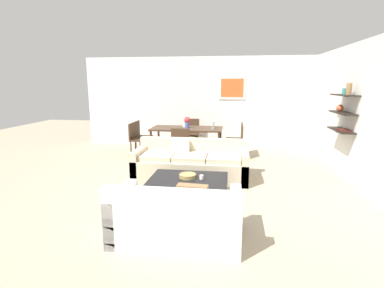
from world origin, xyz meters
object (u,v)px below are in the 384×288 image
object	(u,v)px
dining_chair_right_far	(237,137)
wine_glass_right_far	(213,123)
dining_chair_right_near	(237,140)
dining_chair_left_far	(141,134)
centerpiece_vase	(187,122)
dining_table	(187,130)
dining_chair_foot	(181,143)
loveseat_white	(177,217)
dining_chair_left_near	(136,137)
sofa_beige	(191,164)
decorative_bowl	(188,176)
wine_glass_foot	(184,126)
candle_jar	(202,177)
coffee_table	(188,189)
wine_glass_right_near	(212,124)
dining_chair_head	(191,132)

from	to	relation	value
dining_chair_right_far	wine_glass_right_far	xyz separation A→B (m)	(-0.66, -0.09, 0.37)
dining_chair_right_far	dining_chair_right_near	world-z (taller)	same
dining_chair_left_far	centerpiece_vase	world-z (taller)	centerpiece_vase
dining_table	dining_chair_right_near	xyz separation A→B (m)	(1.35, -0.20, -0.18)
dining_chair_foot	wine_glass_right_far	xyz separation A→B (m)	(0.70, 0.97, 0.37)
loveseat_white	dining_chair_left_near	size ratio (longest dim) A/B	1.81
sofa_beige	decorative_bowl	xyz separation A→B (m)	(0.11, -1.12, 0.12)
loveseat_white	dining_chair_right_near	xyz separation A→B (m)	(0.77, 4.18, 0.21)
sofa_beige	dining_chair_right_near	bearing A→B (deg)	61.43
sofa_beige	dining_chair_left_near	distance (m)	2.49
wine_glass_foot	centerpiece_vase	xyz separation A→B (m)	(0.02, 0.34, 0.05)
dining_chair_left_near	centerpiece_vase	bearing A→B (deg)	6.43
candle_jar	dining_chair_left_near	distance (m)	3.60
sofa_beige	wine_glass_foot	distance (m)	1.71
coffee_table	decorative_bowl	distance (m)	0.23
coffee_table	sofa_beige	bearing A→B (deg)	96.13
sofa_beige	dining_chair_right_near	xyz separation A→B (m)	(0.95, 1.75, 0.21)
dining_chair_foot	wine_glass_right_near	xyz separation A→B (m)	(0.70, 0.75, 0.38)
dining_chair_left_near	dining_chair_head	bearing A→B (deg)	38.18
dining_chair_head	wine_glass_right_near	size ratio (longest dim) A/B	4.62
wine_glass_right_far	centerpiece_vase	world-z (taller)	centerpiece_vase
dining_chair_right_near	centerpiece_vase	size ratio (longest dim) A/B	2.90
dining_chair_right_far	dining_chair_head	xyz separation A→B (m)	(-1.35, 0.66, 0.00)
dining_chair_left_near	centerpiece_vase	size ratio (longest dim) A/B	2.90
coffee_table	dining_chair_right_far	size ratio (longest dim) A/B	1.46
dining_chair_foot	wine_glass_right_far	world-z (taller)	wine_glass_right_far
coffee_table	centerpiece_vase	xyz separation A→B (m)	(-0.51, 3.06, 0.72)
wine_glass_right_far	dining_chair_left_near	bearing A→B (deg)	-171.23
sofa_beige	loveseat_white	size ratio (longest dim) A/B	1.45
sofa_beige	wine_glass_foot	world-z (taller)	wine_glass_foot
dining_table	dining_chair_left_near	bearing A→B (deg)	-171.43
loveseat_white	dining_chair_left_far	size ratio (longest dim) A/B	1.81
candle_jar	dining_chair_right_near	size ratio (longest dim) A/B	0.08
sofa_beige	dining_chair_right_far	bearing A→B (deg)	66.18
wine_glass_right_far	wine_glass_right_near	distance (m)	0.22
wine_glass_right_near	dining_chair_right_near	bearing A→B (deg)	-7.96
wine_glass_right_near	dining_chair_right_far	bearing A→B (deg)	25.71
sofa_beige	coffee_table	size ratio (longest dim) A/B	1.79
decorative_bowl	wine_glass_right_far	size ratio (longest dim) A/B	1.67
dining_chair_right_far	dining_chair_head	size ratio (longest dim) A/B	1.00
dining_chair_right_far	dining_chair_right_near	distance (m)	0.41
dining_chair_left_far	wine_glass_right_far	xyz separation A→B (m)	(2.05, -0.09, 0.37)
coffee_table	wine_glass_foot	world-z (taller)	wine_glass_foot
dining_chair_right_far	centerpiece_vase	world-z (taller)	centerpiece_vase
loveseat_white	candle_jar	world-z (taller)	loveseat_white
dining_chair_right_far	coffee_table	bearing A→B (deg)	-104.03
candle_jar	dining_chair_right_far	xyz separation A→B (m)	(0.60, 3.33, 0.09)
coffee_table	decorative_bowl	xyz separation A→B (m)	(-0.02, 0.03, 0.23)
decorative_bowl	dining_table	distance (m)	3.13
dining_chair_right_far	dining_chair_foot	world-z (taller)	same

